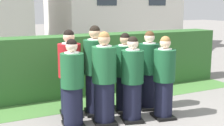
{
  "coord_description": "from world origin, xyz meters",
  "views": [
    {
      "loc": [
        -2.5,
        -4.71,
        2.11
      ],
      "look_at": [
        0.0,
        0.29,
        1.05
      ],
      "focal_mm": 49.18,
      "sensor_mm": 36.0,
      "label": 1
    }
  ],
  "objects_px": {
    "student_front_row_3": "(164,80)",
    "student_rear_row_1": "(95,72)",
    "student_rear_row_2": "(125,74)",
    "student_rear_row_3": "(149,72)",
    "student_front_row_0": "(73,86)",
    "student_in_red_blazer": "(70,75)",
    "student_front_row_1": "(104,80)",
    "student_front_row_2": "(132,81)"
  },
  "relations": [
    {
      "from": "student_in_red_blazer",
      "to": "student_front_row_3",
      "type": "bearing_deg",
      "value": -30.85
    },
    {
      "from": "student_front_row_0",
      "to": "student_in_red_blazer",
      "type": "relative_size",
      "value": 0.93
    },
    {
      "from": "student_front_row_3",
      "to": "student_rear_row_1",
      "type": "bearing_deg",
      "value": 143.14
    },
    {
      "from": "student_front_row_2",
      "to": "student_front_row_3",
      "type": "xyz_separation_m",
      "value": [
        0.61,
        -0.14,
        -0.01
      ]
    },
    {
      "from": "student_in_red_blazer",
      "to": "student_rear_row_1",
      "type": "height_order",
      "value": "student_rear_row_1"
    },
    {
      "from": "student_front_row_0",
      "to": "student_rear_row_3",
      "type": "bearing_deg",
      "value": 7.83
    },
    {
      "from": "student_front_row_2",
      "to": "student_front_row_3",
      "type": "relative_size",
      "value": 1.01
    },
    {
      "from": "student_front_row_0",
      "to": "student_front_row_3",
      "type": "relative_size",
      "value": 1.0
    },
    {
      "from": "student_front_row_2",
      "to": "student_rear_row_1",
      "type": "xyz_separation_m",
      "value": [
        -0.45,
        0.65,
        0.08
      ]
    },
    {
      "from": "student_front_row_1",
      "to": "student_rear_row_3",
      "type": "xyz_separation_m",
      "value": [
        1.16,
        0.34,
        -0.03
      ]
    },
    {
      "from": "student_front_row_1",
      "to": "student_front_row_3",
      "type": "height_order",
      "value": "student_front_row_1"
    },
    {
      "from": "student_front_row_3",
      "to": "student_rear_row_3",
      "type": "relative_size",
      "value": 0.97
    },
    {
      "from": "student_rear_row_1",
      "to": "student_rear_row_3",
      "type": "xyz_separation_m",
      "value": [
        1.1,
        -0.2,
        -0.06
      ]
    },
    {
      "from": "student_front_row_1",
      "to": "student_front_row_3",
      "type": "relative_size",
      "value": 1.07
    },
    {
      "from": "student_rear_row_2",
      "to": "student_rear_row_3",
      "type": "bearing_deg",
      "value": -8.6
    },
    {
      "from": "student_rear_row_3",
      "to": "student_front_row_2",
      "type": "bearing_deg",
      "value": -145.15
    },
    {
      "from": "student_front_row_1",
      "to": "student_rear_row_2",
      "type": "xyz_separation_m",
      "value": [
        0.65,
        0.42,
        -0.04
      ]
    },
    {
      "from": "student_front_row_2",
      "to": "student_rear_row_2",
      "type": "bearing_deg",
      "value": 75.45
    },
    {
      "from": "student_rear_row_2",
      "to": "student_front_row_2",
      "type": "bearing_deg",
      "value": -104.55
    },
    {
      "from": "student_rear_row_3",
      "to": "student_front_row_1",
      "type": "bearing_deg",
      "value": -163.68
    },
    {
      "from": "student_front_row_3",
      "to": "student_in_red_blazer",
      "type": "xyz_separation_m",
      "value": [
        -1.53,
        0.91,
        0.05
      ]
    },
    {
      "from": "student_front_row_1",
      "to": "student_rear_row_2",
      "type": "height_order",
      "value": "student_front_row_1"
    },
    {
      "from": "student_front_row_1",
      "to": "student_front_row_2",
      "type": "relative_size",
      "value": 1.06
    },
    {
      "from": "student_front_row_3",
      "to": "student_in_red_blazer",
      "type": "bearing_deg",
      "value": 149.15
    },
    {
      "from": "student_front_row_0",
      "to": "student_rear_row_2",
      "type": "distance_m",
      "value": 1.24
    },
    {
      "from": "student_rear_row_1",
      "to": "student_rear_row_2",
      "type": "bearing_deg",
      "value": -11.59
    },
    {
      "from": "student_front_row_3",
      "to": "student_rear_row_1",
      "type": "xyz_separation_m",
      "value": [
        -1.05,
        0.79,
        0.09
      ]
    },
    {
      "from": "student_front_row_3",
      "to": "student_in_red_blazer",
      "type": "height_order",
      "value": "student_in_red_blazer"
    },
    {
      "from": "student_front_row_2",
      "to": "student_rear_row_3",
      "type": "distance_m",
      "value": 0.8
    },
    {
      "from": "student_front_row_1",
      "to": "student_front_row_3",
      "type": "bearing_deg",
      "value": -12.73
    },
    {
      "from": "student_front_row_0",
      "to": "student_rear_row_1",
      "type": "xyz_separation_m",
      "value": [
        0.62,
        0.43,
        0.09
      ]
    },
    {
      "from": "student_rear_row_1",
      "to": "student_rear_row_3",
      "type": "relative_size",
      "value": 1.08
    },
    {
      "from": "student_rear_row_3",
      "to": "student_front_row_3",
      "type": "bearing_deg",
      "value": -94.64
    },
    {
      "from": "student_front_row_2",
      "to": "student_rear_row_1",
      "type": "height_order",
      "value": "student_rear_row_1"
    },
    {
      "from": "student_rear_row_3",
      "to": "student_front_row_0",
      "type": "bearing_deg",
      "value": -172.17
    },
    {
      "from": "student_front_row_0",
      "to": "student_front_row_2",
      "type": "relative_size",
      "value": 0.99
    },
    {
      "from": "student_front_row_3",
      "to": "student_in_red_blazer",
      "type": "distance_m",
      "value": 1.78
    },
    {
      "from": "student_front_row_3",
      "to": "student_rear_row_1",
      "type": "distance_m",
      "value": 1.32
    },
    {
      "from": "student_rear_row_3",
      "to": "student_rear_row_1",
      "type": "bearing_deg",
      "value": 169.8
    },
    {
      "from": "student_front_row_1",
      "to": "student_front_row_3",
      "type": "distance_m",
      "value": 1.14
    },
    {
      "from": "student_rear_row_2",
      "to": "student_in_red_blazer",
      "type": "bearing_deg",
      "value": 167.11
    },
    {
      "from": "student_front_row_3",
      "to": "student_rear_row_1",
      "type": "height_order",
      "value": "student_rear_row_1"
    }
  ]
}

